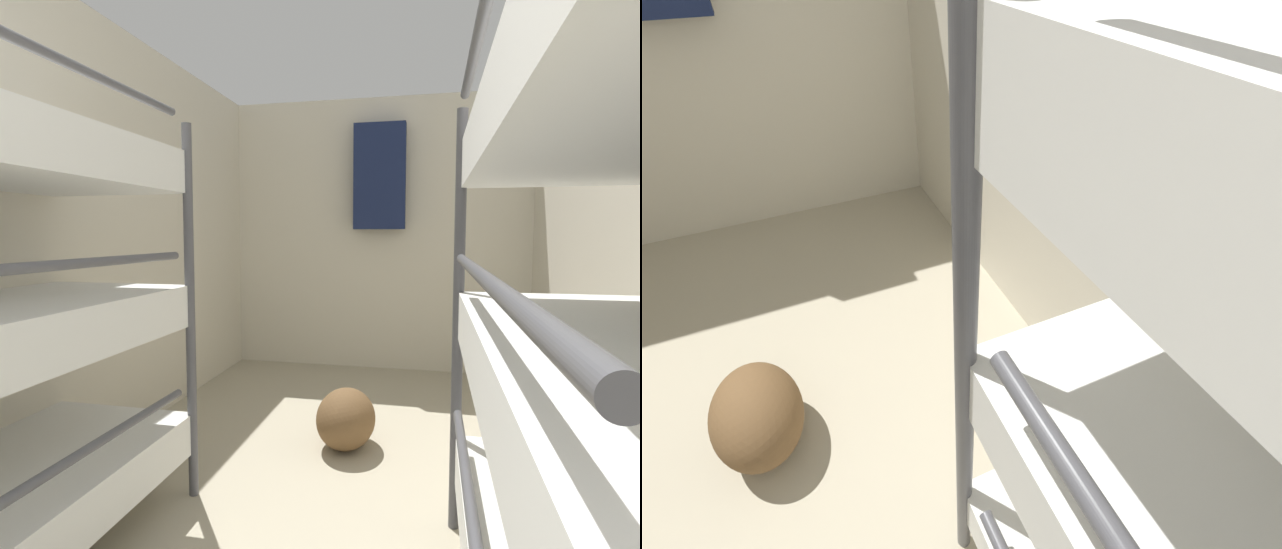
{
  "view_description": "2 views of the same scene",
  "coord_description": "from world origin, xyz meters",
  "views": [
    {
      "loc": [
        0.48,
        0.39,
        1.21
      ],
      "look_at": [
        -0.04,
        2.68,
        1.02
      ],
      "focal_mm": 28.0,
      "sensor_mm": 36.0,
      "label": 1
    },
    {
      "loc": [
        0.36,
        1.97,
        1.64
      ],
      "look_at": [
        0.78,
        2.89,
        0.78
      ],
      "focal_mm": 24.0,
      "sensor_mm": 36.0,
      "label": 2
    }
  ],
  "objects": [
    {
      "name": "wall_back",
      "position": [
        0.0,
        4.88,
        1.2
      ],
      "size": [
        2.72,
        0.06,
        2.4
      ],
      "color": "beige",
      "rests_on": "ground_plane"
    },
    {
      "name": "wall_left",
      "position": [
        -1.33,
        2.43,
        1.2
      ],
      "size": [
        0.06,
        4.97,
        2.4
      ],
      "color": "beige",
      "rests_on": "ground_plane"
    },
    {
      "name": "duffel_bag",
      "position": [
        0.02,
        3.11,
        0.17
      ],
      "size": [
        0.33,
        0.45,
        0.33
      ],
      "color": "brown",
      "rests_on": "ground_plane"
    },
    {
      "name": "hanging_coat",
      "position": [
        0.03,
        4.73,
        1.7
      ],
      "size": [
        0.44,
        0.12,
        0.9
      ],
      "color": "#192347"
    }
  ]
}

